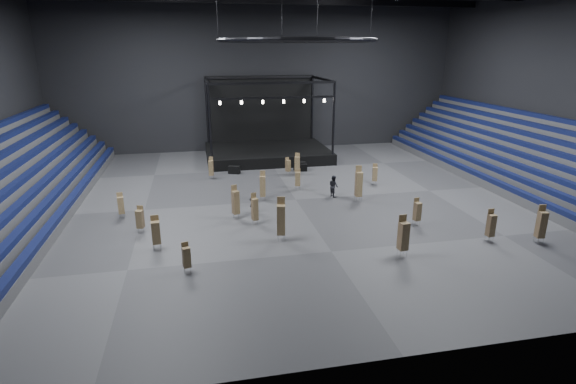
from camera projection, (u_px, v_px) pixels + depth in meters
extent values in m
plane|color=#444446|center=(296.00, 200.00, 38.56)|extent=(50.00, 50.00, 0.00)
cube|color=black|center=(259.00, 77.00, 55.36)|extent=(50.00, 0.20, 18.00)
cube|color=black|center=(424.00, 149.00, 16.22)|extent=(50.00, 0.20, 18.00)
cube|color=black|center=(566.00, 88.00, 40.59)|extent=(0.20, 42.00, 18.00)
cube|color=#4B4B4D|center=(23.00, 213.00, 34.33)|extent=(7.20, 40.00, 0.75)
cube|color=#0D153A|center=(68.00, 203.00, 34.79)|extent=(0.59, 40.00, 0.40)
cube|color=#4B4B4D|center=(16.00, 209.00, 34.13)|extent=(6.30, 40.00, 1.50)
cube|color=#0D153A|center=(54.00, 195.00, 34.38)|extent=(0.59, 40.00, 0.40)
cube|color=#4B4B4D|center=(8.00, 205.00, 33.93)|extent=(5.40, 40.00, 2.25)
cube|color=#0D153A|center=(40.00, 186.00, 33.98)|extent=(0.59, 40.00, 0.40)
cube|color=#4B4B4D|center=(1.00, 201.00, 33.73)|extent=(4.50, 40.00, 3.00)
cube|color=#0D153A|center=(25.00, 177.00, 33.58)|extent=(0.59, 40.00, 0.40)
cube|color=#0D153A|center=(10.00, 168.00, 33.17)|extent=(0.59, 40.00, 0.40)
cube|color=#4B4B4D|center=(516.00, 181.00, 42.55)|extent=(7.20, 40.00, 0.75)
cube|color=#0D153A|center=(486.00, 177.00, 41.75)|extent=(0.59, 40.00, 0.40)
cube|color=#4B4B4D|center=(521.00, 177.00, 42.52)|extent=(6.30, 40.00, 1.50)
cube|color=#0D153A|center=(495.00, 169.00, 41.69)|extent=(0.59, 40.00, 0.40)
cube|color=#4B4B4D|center=(525.00, 173.00, 42.50)|extent=(5.40, 40.00, 2.25)
cube|color=#0D153A|center=(505.00, 161.00, 41.63)|extent=(0.59, 40.00, 0.40)
cube|color=#4B4B4D|center=(530.00, 169.00, 42.47)|extent=(4.50, 40.00, 3.00)
cube|color=#0D153A|center=(515.00, 152.00, 41.57)|extent=(0.59, 40.00, 0.40)
cube|color=#4B4B4D|center=(535.00, 165.00, 42.44)|extent=(3.60, 40.00, 3.75)
cube|color=#0D153A|center=(525.00, 144.00, 41.51)|extent=(0.59, 40.00, 0.40)
cube|color=#4B4B4D|center=(540.00, 161.00, 42.41)|extent=(2.70, 40.00, 4.50)
cube|color=#0D153A|center=(535.00, 136.00, 41.46)|extent=(0.59, 40.00, 0.40)
cube|color=#4B4B4D|center=(545.00, 157.00, 42.38)|extent=(1.80, 40.00, 5.25)
cube|color=#0D153A|center=(544.00, 127.00, 41.40)|extent=(0.59, 40.00, 0.40)
cube|color=#4B4B4D|center=(549.00, 153.00, 42.35)|extent=(0.90, 40.00, 6.00)
cube|color=#0D153A|center=(554.00, 119.00, 41.34)|extent=(0.59, 40.00, 0.40)
cube|color=black|center=(267.00, 153.00, 52.82)|extent=(14.00, 10.00, 1.20)
cube|color=black|center=(261.00, 109.00, 55.88)|extent=(13.30, 0.30, 8.00)
cylinder|color=black|center=(210.00, 123.00, 45.88)|extent=(0.24, 0.24, 7.80)
cylinder|color=black|center=(207.00, 111.00, 54.45)|extent=(0.24, 0.24, 7.80)
cylinder|color=black|center=(334.00, 119.00, 48.42)|extent=(0.24, 0.24, 7.80)
cylinder|color=black|center=(312.00, 108.00, 56.99)|extent=(0.24, 0.24, 7.80)
cube|color=black|center=(273.00, 83.00, 45.95)|extent=(13.40, 0.25, 0.25)
cube|color=black|center=(260.00, 77.00, 54.52)|extent=(13.40, 0.25, 0.25)
cube|color=black|center=(273.00, 98.00, 46.41)|extent=(13.40, 0.20, 0.20)
cylinder|color=white|center=(220.00, 103.00, 45.48)|extent=(0.24, 0.24, 0.35)
cylinder|color=white|center=(242.00, 102.00, 45.90)|extent=(0.24, 0.24, 0.35)
cylinder|color=white|center=(263.00, 102.00, 46.32)|extent=(0.24, 0.24, 0.35)
cylinder|color=white|center=(284.00, 101.00, 46.74)|extent=(0.24, 0.24, 0.35)
cylinder|color=white|center=(304.00, 101.00, 47.17)|extent=(0.24, 0.24, 0.35)
cylinder|color=white|center=(324.00, 100.00, 47.59)|extent=(0.24, 0.24, 0.35)
torus|color=black|center=(297.00, 40.00, 34.56)|extent=(12.30, 12.30, 0.30)
cylinder|color=black|center=(372.00, 7.00, 34.94)|extent=(0.04, 0.04, 5.00)
cylinder|color=black|center=(282.00, 11.00, 39.38)|extent=(0.04, 0.04, 5.00)
cylinder|color=black|center=(217.00, 4.00, 32.64)|extent=(0.04, 0.04, 5.00)
cube|color=black|center=(266.00, 0.00, 47.25)|extent=(49.00, 0.35, 0.70)
cube|color=black|center=(234.00, 170.00, 46.44)|extent=(1.33, 1.00, 0.79)
cube|color=black|center=(302.00, 167.00, 47.39)|extent=(1.19, 0.67, 0.76)
cube|color=black|center=(300.00, 166.00, 47.73)|extent=(1.39, 0.86, 0.86)
cylinder|color=silver|center=(119.00, 217.00, 34.19)|extent=(0.03, 0.03, 0.38)
cylinder|color=silver|center=(120.00, 215.00, 34.53)|extent=(0.03, 0.03, 0.38)
cylinder|color=silver|center=(124.00, 216.00, 34.26)|extent=(0.03, 0.03, 0.38)
cylinder|color=silver|center=(125.00, 215.00, 34.60)|extent=(0.03, 0.03, 0.38)
cube|color=#9E8757|center=(121.00, 205.00, 34.13)|extent=(0.53, 0.53, 1.31)
cube|color=#9E8757|center=(120.00, 197.00, 34.11)|extent=(0.44, 0.13, 0.72)
cylinder|color=silver|center=(184.00, 271.00, 25.88)|extent=(0.03, 0.03, 0.36)
cylinder|color=silver|center=(184.00, 268.00, 26.20)|extent=(0.03, 0.03, 0.36)
cylinder|color=silver|center=(190.00, 271.00, 25.95)|extent=(0.03, 0.03, 0.36)
cylinder|color=silver|center=(190.00, 268.00, 26.26)|extent=(0.03, 0.03, 0.36)
cube|color=#9E8757|center=(186.00, 257.00, 25.83)|extent=(0.52, 0.52, 1.22)
cube|color=#9E8757|center=(185.00, 247.00, 25.81)|extent=(0.41, 0.15, 0.67)
cylinder|color=silver|center=(261.00, 199.00, 38.13)|extent=(0.03, 0.03, 0.38)
cylinder|color=silver|center=(261.00, 198.00, 38.47)|extent=(0.03, 0.03, 0.38)
cylinder|color=silver|center=(265.00, 199.00, 38.20)|extent=(0.03, 0.03, 0.38)
cylinder|color=silver|center=(265.00, 197.00, 38.53)|extent=(0.03, 0.03, 0.38)
cube|color=#9E8757|center=(263.00, 186.00, 38.00)|extent=(0.55, 0.55, 1.77)
cube|color=#9E8757|center=(263.00, 176.00, 37.93)|extent=(0.44, 0.16, 0.97)
cylinder|color=silver|center=(400.00, 254.00, 27.86)|extent=(0.03, 0.03, 0.46)
cylinder|color=silver|center=(397.00, 251.00, 28.26)|extent=(0.03, 0.03, 0.46)
cylinder|color=silver|center=(407.00, 254.00, 27.94)|extent=(0.03, 0.03, 0.46)
cylinder|color=silver|center=(404.00, 251.00, 28.34)|extent=(0.03, 0.03, 0.46)
cube|color=#9E8757|center=(403.00, 236.00, 27.75)|extent=(0.61, 0.61, 1.80)
cube|color=#9E8757|center=(402.00, 222.00, 27.70)|extent=(0.53, 0.13, 0.99)
cylinder|color=silver|center=(296.00, 174.00, 45.67)|extent=(0.03, 0.03, 0.42)
cylinder|color=silver|center=(295.00, 173.00, 46.04)|extent=(0.03, 0.03, 0.42)
cylinder|color=silver|center=(299.00, 174.00, 45.75)|extent=(0.03, 0.03, 0.42)
cylinder|color=silver|center=(299.00, 173.00, 46.12)|extent=(0.03, 0.03, 0.42)
cube|color=#9E8757|center=(297.00, 164.00, 45.60)|extent=(0.64, 0.64, 1.51)
cube|color=#9E8757|center=(297.00, 157.00, 45.58)|extent=(0.48, 0.21, 0.83)
cylinder|color=silver|center=(356.00, 199.00, 37.92)|extent=(0.03, 0.03, 0.45)
cylinder|color=silver|center=(355.00, 198.00, 38.32)|extent=(0.03, 0.03, 0.45)
cylinder|color=silver|center=(361.00, 199.00, 38.01)|extent=(0.03, 0.03, 0.45)
cylinder|color=silver|center=(359.00, 198.00, 38.40)|extent=(0.03, 0.03, 0.45)
cube|color=#9E8757|center=(359.00, 184.00, 37.77)|extent=(0.57, 0.57, 2.10)
cube|color=#9E8757|center=(359.00, 172.00, 37.68)|extent=(0.52, 0.10, 1.15)
cylinder|color=silver|center=(234.00, 217.00, 34.07)|extent=(0.03, 0.03, 0.40)
cylinder|color=silver|center=(233.00, 215.00, 34.42)|extent=(0.03, 0.03, 0.40)
cylinder|color=silver|center=(239.00, 217.00, 34.15)|extent=(0.03, 0.03, 0.40)
cylinder|color=silver|center=(238.00, 215.00, 34.50)|extent=(0.03, 0.03, 0.40)
cube|color=#9E8757|center=(236.00, 202.00, 33.95)|extent=(0.61, 0.61, 1.80)
cube|color=#9E8757|center=(234.00, 191.00, 33.85)|extent=(0.45, 0.21, 0.99)
cylinder|color=silver|center=(373.00, 183.00, 42.54)|extent=(0.03, 0.03, 0.38)
cylinder|color=silver|center=(372.00, 182.00, 42.88)|extent=(0.03, 0.03, 0.38)
cylinder|color=silver|center=(377.00, 183.00, 42.61)|extent=(0.03, 0.03, 0.38)
cylinder|color=silver|center=(375.00, 182.00, 42.95)|extent=(0.03, 0.03, 0.38)
cube|color=#9E8757|center=(375.00, 174.00, 42.48)|extent=(0.58, 0.58, 1.33)
cube|color=#9E8757|center=(375.00, 167.00, 42.47)|extent=(0.44, 0.19, 0.73)
cylinder|color=silver|center=(287.00, 173.00, 45.96)|extent=(0.03, 0.03, 0.35)
cylinder|color=silver|center=(286.00, 172.00, 46.27)|extent=(0.03, 0.03, 0.35)
cylinder|color=silver|center=(290.00, 173.00, 46.02)|extent=(0.03, 0.03, 0.35)
cylinder|color=silver|center=(289.00, 172.00, 46.33)|extent=(0.03, 0.03, 0.35)
cube|color=#9E8757|center=(288.00, 166.00, 45.91)|extent=(0.55, 0.55, 1.17)
cube|color=#9E8757|center=(287.00, 160.00, 45.89)|extent=(0.39, 0.20, 0.64)
cylinder|color=silver|center=(296.00, 188.00, 41.04)|extent=(0.03, 0.03, 0.38)
cylinder|color=silver|center=(295.00, 187.00, 41.38)|extent=(0.03, 0.03, 0.38)
cylinder|color=silver|center=(300.00, 188.00, 41.11)|extent=(0.03, 0.03, 0.38)
cylinder|color=silver|center=(299.00, 187.00, 41.45)|extent=(0.03, 0.03, 0.38)
cube|color=#9E8757|center=(298.00, 179.00, 40.99)|extent=(0.57, 0.57, 1.29)
cube|color=#9E8757|center=(298.00, 172.00, 40.99)|extent=(0.44, 0.18, 0.71)
cylinder|color=silver|center=(210.00, 178.00, 44.46)|extent=(0.03, 0.03, 0.35)
cylinder|color=silver|center=(210.00, 177.00, 44.78)|extent=(0.03, 0.03, 0.35)
cylinder|color=silver|center=(213.00, 177.00, 44.53)|extent=(0.03, 0.03, 0.35)
cylinder|color=silver|center=(213.00, 176.00, 44.84)|extent=(0.03, 0.03, 0.35)
cube|color=#9E8757|center=(211.00, 168.00, 44.37)|extent=(0.51, 0.51, 1.49)
cube|color=#9E8757|center=(211.00, 161.00, 44.32)|extent=(0.41, 0.15, 0.82)
cylinder|color=silver|center=(415.00, 224.00, 32.83)|extent=(0.03, 0.03, 0.38)
cylinder|color=silver|center=(413.00, 222.00, 33.17)|extent=(0.03, 0.03, 0.38)
cylinder|color=silver|center=(420.00, 223.00, 32.90)|extent=(0.03, 0.03, 0.38)
cylinder|color=silver|center=(417.00, 221.00, 33.23)|extent=(0.03, 0.03, 0.38)
cube|color=#9E8757|center=(417.00, 211.00, 32.77)|extent=(0.52, 0.52, 1.36)
cube|color=#9E8757|center=(416.00, 202.00, 32.74)|extent=(0.44, 0.12, 0.75)
cylinder|color=silver|center=(488.00, 240.00, 30.08)|extent=(0.03, 0.03, 0.38)
cylinder|color=silver|center=(485.00, 238.00, 30.42)|extent=(0.03, 0.03, 0.38)
cylinder|color=silver|center=(493.00, 239.00, 30.15)|extent=(0.03, 0.03, 0.38)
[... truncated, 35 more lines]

